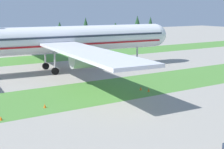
{
  "coord_description": "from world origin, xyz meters",
  "views": [
    {
      "loc": [
        -26.32,
        -9.69,
        15.12
      ],
      "look_at": [
        2.24,
        36.55,
        4.0
      ],
      "focal_mm": 51.77,
      "sensor_mm": 36.0,
      "label": 1
    }
  ],
  "objects_px": {
    "airliner": "(58,39)",
    "taxiway_marker_1": "(45,106)",
    "taxiway_marker_3": "(1,118)",
    "taxiway_marker_2": "(141,88)",
    "taxiway_marker_0": "(149,90)"
  },
  "relations": [
    {
      "from": "airliner",
      "to": "taxiway_marker_1",
      "type": "xyz_separation_m",
      "value": [
        -13.57,
        -26.93,
        -7.47
      ]
    },
    {
      "from": "taxiway_marker_1",
      "to": "taxiway_marker_3",
      "type": "xyz_separation_m",
      "value": [
        -7.18,
        -2.27,
        -0.03
      ]
    },
    {
      "from": "airliner",
      "to": "taxiway_marker_3",
      "type": "xyz_separation_m",
      "value": [
        -20.75,
        -29.19,
        -7.5
      ]
    },
    {
      "from": "taxiway_marker_2",
      "to": "taxiway_marker_3",
      "type": "distance_m",
      "value": 26.79
    },
    {
      "from": "airliner",
      "to": "taxiway_marker_0",
      "type": "height_order",
      "value": "airliner"
    },
    {
      "from": "airliner",
      "to": "taxiway_marker_2",
      "type": "bearing_deg",
      "value": 16.6
    },
    {
      "from": "taxiway_marker_0",
      "to": "taxiway_marker_1",
      "type": "bearing_deg",
      "value": 178.37
    },
    {
      "from": "airliner",
      "to": "taxiway_marker_0",
      "type": "relative_size",
      "value": 126.42
    },
    {
      "from": "airliner",
      "to": "taxiway_marker_3",
      "type": "bearing_deg",
      "value": -31.52
    },
    {
      "from": "taxiway_marker_2",
      "to": "taxiway_marker_3",
      "type": "xyz_separation_m",
      "value": [
        -26.57,
        -3.42,
        -0.04
      ]
    },
    {
      "from": "taxiway_marker_1",
      "to": "taxiway_marker_2",
      "type": "xyz_separation_m",
      "value": [
        19.39,
        1.15,
        0.01
      ]
    },
    {
      "from": "airliner",
      "to": "taxiway_marker_2",
      "type": "height_order",
      "value": "airliner"
    },
    {
      "from": "taxiway_marker_1",
      "to": "taxiway_marker_2",
      "type": "relative_size",
      "value": 0.97
    },
    {
      "from": "taxiway_marker_2",
      "to": "airliner",
      "type": "bearing_deg",
      "value": 102.72
    },
    {
      "from": "taxiway_marker_2",
      "to": "taxiway_marker_3",
      "type": "bearing_deg",
      "value": -172.67
    }
  ]
}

